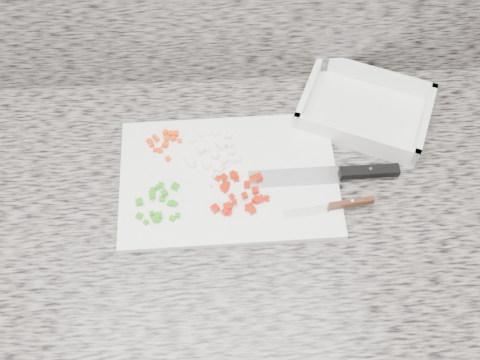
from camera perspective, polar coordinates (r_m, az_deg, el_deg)
name	(u,v)px	position (r m, az deg, el deg)	size (l,w,h in m)	color
cabinet	(197,285)	(1.43, -4.65, -11.14)	(3.92, 0.62, 0.86)	silver
countertop	(180,209)	(1.01, -6.45, -3.09)	(3.96, 0.64, 0.04)	slate
cutting_board	(229,178)	(1.00, -1.21, 0.18)	(0.41, 0.27, 0.01)	white
carrot_pile	(165,140)	(1.05, -7.98, 4.22)	(0.07, 0.07, 0.02)	#F13C05
onion_pile	(213,153)	(1.02, -2.92, 2.94)	(0.11, 0.10, 0.02)	white
green_pepper_pile	(159,203)	(0.98, -8.62, -2.49)	(0.08, 0.08, 0.02)	#25960D
red_pepper_pile	(239,193)	(0.98, -0.12, -1.37)	(0.11, 0.09, 0.02)	#B01702
garlic_pile	(221,176)	(1.00, -2.08, 0.43)	(0.04, 0.04, 0.01)	beige
chef_knife	(344,173)	(1.01, 10.99, 0.69)	(0.28, 0.04, 0.02)	silver
paring_knife	(340,205)	(0.98, 10.60, -2.68)	(0.17, 0.03, 0.02)	silver
tray	(364,111)	(1.11, 13.07, 7.23)	(0.30, 0.26, 0.05)	white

